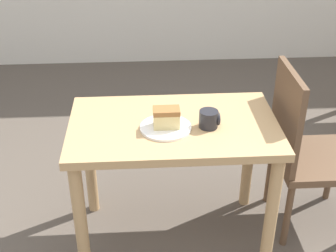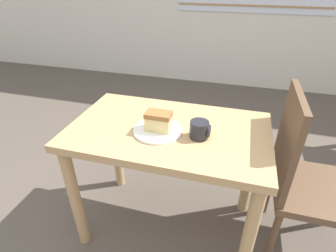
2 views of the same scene
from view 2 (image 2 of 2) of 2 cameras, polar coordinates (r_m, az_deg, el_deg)
dining_table_near at (r=1.37m, az=0.14°, el=-4.73°), size 0.99×0.60×0.71m
chair_near_window at (r=1.52m, az=27.52°, el=-9.70°), size 0.43×0.43×0.92m
plate at (r=1.27m, az=-2.18°, el=-0.97°), size 0.24×0.24×0.01m
cake_slice at (r=1.25m, az=-2.07°, el=1.06°), size 0.12×0.08×0.09m
coffee_mug at (r=1.22m, az=6.97°, el=-0.82°), size 0.10×0.09×0.08m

